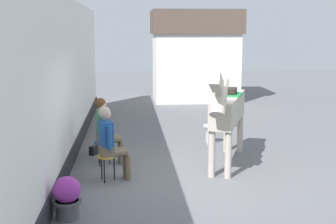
{
  "coord_description": "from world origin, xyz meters",
  "views": [
    {
      "loc": [
        -1.21,
        -8.34,
        2.73
      ],
      "look_at": [
        -0.4,
        1.2,
        1.05
      ],
      "focal_mm": 49.84,
      "sensor_mm": 36.0,
      "label": 1
    }
  ],
  "objects_px": {
    "satchel_bag": "(94,150)",
    "seated_visitor_far": "(105,127)",
    "seated_visitor_near": "(110,139)",
    "spare_stool_white": "(210,127)",
    "saddled_horse_center": "(227,109)",
    "flower_planter_near": "(67,197)"
  },
  "relations": [
    {
      "from": "seated_visitor_near",
      "to": "satchel_bag",
      "type": "xyz_separation_m",
      "value": [
        -0.43,
        1.89,
        -0.68
      ]
    },
    {
      "from": "spare_stool_white",
      "to": "seated_visitor_far",
      "type": "bearing_deg",
      "value": -147.14
    },
    {
      "from": "spare_stool_white",
      "to": "seated_visitor_near",
      "type": "bearing_deg",
      "value": -131.01
    },
    {
      "from": "seated_visitor_near",
      "to": "flower_planter_near",
      "type": "bearing_deg",
      "value": -108.1
    },
    {
      "from": "seated_visitor_near",
      "to": "spare_stool_white",
      "type": "distance_m",
      "value": 3.55
    },
    {
      "from": "seated_visitor_near",
      "to": "spare_stool_white",
      "type": "relative_size",
      "value": 3.02
    },
    {
      "from": "seated_visitor_far",
      "to": "spare_stool_white",
      "type": "bearing_deg",
      "value": 32.86
    },
    {
      "from": "seated_visitor_near",
      "to": "saddled_horse_center",
      "type": "height_order",
      "value": "saddled_horse_center"
    },
    {
      "from": "seated_visitor_near",
      "to": "satchel_bag",
      "type": "distance_m",
      "value": 2.05
    },
    {
      "from": "seated_visitor_far",
      "to": "flower_planter_near",
      "type": "distance_m",
      "value": 2.87
    },
    {
      "from": "seated_visitor_near",
      "to": "seated_visitor_far",
      "type": "height_order",
      "value": "same"
    },
    {
      "from": "seated_visitor_far",
      "to": "flower_planter_near",
      "type": "xyz_separation_m",
      "value": [
        -0.43,
        -2.8,
        -0.44
      ]
    },
    {
      "from": "flower_planter_near",
      "to": "satchel_bag",
      "type": "xyz_separation_m",
      "value": [
        0.14,
        3.61,
        -0.23
      ]
    },
    {
      "from": "saddled_horse_center",
      "to": "seated_visitor_far",
      "type": "bearing_deg",
      "value": 173.79
    },
    {
      "from": "seated_visitor_near",
      "to": "spare_stool_white",
      "type": "xyz_separation_m",
      "value": [
        2.32,
        2.66,
        -0.38
      ]
    },
    {
      "from": "flower_planter_near",
      "to": "seated_visitor_near",
      "type": "bearing_deg",
      "value": 71.9
    },
    {
      "from": "saddled_horse_center",
      "to": "flower_planter_near",
      "type": "height_order",
      "value": "saddled_horse_center"
    },
    {
      "from": "satchel_bag",
      "to": "seated_visitor_far",
      "type": "bearing_deg",
      "value": -134.06
    },
    {
      "from": "seated_visitor_far",
      "to": "saddled_horse_center",
      "type": "height_order",
      "value": "saddled_horse_center"
    },
    {
      "from": "satchel_bag",
      "to": "flower_planter_near",
      "type": "bearing_deg",
      "value": -156.36
    },
    {
      "from": "flower_planter_near",
      "to": "spare_stool_white",
      "type": "distance_m",
      "value": 5.24
    },
    {
      "from": "spare_stool_white",
      "to": "satchel_bag",
      "type": "xyz_separation_m",
      "value": [
        -2.74,
        -0.78,
        -0.3
      ]
    }
  ]
}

